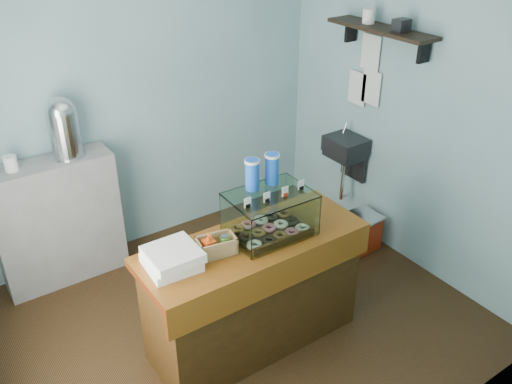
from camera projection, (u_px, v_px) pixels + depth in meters
ground at (236, 320)px, 4.27m from camera, size 3.50×3.50×0.00m
room_shell at (234, 116)px, 3.46m from camera, size 3.54×3.04×2.82m
counter at (254, 292)px, 3.87m from camera, size 1.60×0.60×0.90m
back_shelf at (58, 222)px, 4.51m from camera, size 1.00×0.32×1.10m
display_case at (268, 210)px, 3.67m from camera, size 0.57×0.43×0.52m
condiment_crate at (215, 246)px, 3.49m from camera, size 0.27×0.19×0.17m
pastry_boxes at (172, 258)px, 3.37m from camera, size 0.33×0.33×0.13m
coffee_urn at (63, 126)px, 4.21m from camera, size 0.27×0.27×0.49m
red_cooler at (358, 233)px, 5.05m from camera, size 0.40×0.31×0.34m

